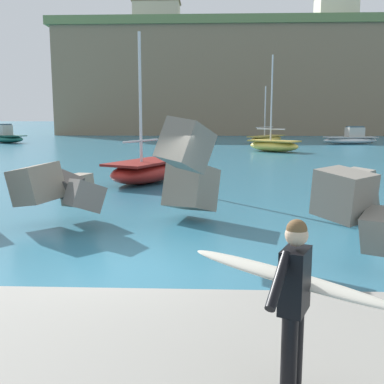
# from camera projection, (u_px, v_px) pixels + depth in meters

# --- Properties ---
(ground_plane) EXTENTS (400.00, 400.00, 0.00)m
(ground_plane) POSITION_uv_depth(u_px,v_px,m) (132.00, 266.00, 9.14)
(ground_plane) COLOR #2D6B84
(walkway_path) EXTENTS (48.00, 4.40, 0.24)m
(walkway_path) POSITION_uv_depth(u_px,v_px,m) (72.00, 371.00, 5.18)
(walkway_path) COLOR gray
(walkway_path) RESTS_ON ground
(breakwater_jetty) EXTENTS (32.03, 7.06, 2.92)m
(breakwater_jetty) POSITION_uv_depth(u_px,v_px,m) (79.00, 195.00, 10.68)
(breakwater_jetty) COLOR gray
(breakwater_jetty) RESTS_ON ground
(surfer_with_board) EXTENTS (2.06, 1.51, 1.78)m
(surfer_with_board) POSITION_uv_depth(u_px,v_px,m) (293.00, 293.00, 4.39)
(surfer_with_board) COLOR black
(surfer_with_board) RESTS_ON walkway_path
(boat_near_left) EXTENTS (4.87, 6.14, 5.84)m
(boat_near_left) POSITION_uv_depth(u_px,v_px,m) (266.00, 139.00, 48.93)
(boat_near_left) COLOR #EAC64C
(boat_near_left) RESTS_ON ground
(boat_near_centre) EXTENTS (4.60, 4.19, 7.58)m
(boat_near_centre) POSITION_uv_depth(u_px,v_px,m) (274.00, 145.00, 37.33)
(boat_near_centre) COLOR #EAC64C
(boat_near_centre) RESTS_ON ground
(boat_near_right) EXTENTS (5.84, 2.78, 1.79)m
(boat_near_right) POSITION_uv_depth(u_px,v_px,m) (351.00, 138.00, 47.04)
(boat_near_right) COLOR white
(boat_near_right) RESTS_ON ground
(boat_mid_left) EXTENTS (5.16, 4.20, 2.00)m
(boat_mid_left) POSITION_uv_depth(u_px,v_px,m) (6.00, 137.00, 49.08)
(boat_mid_left) COLOR #1E6656
(boat_mid_left) RESTS_ON ground
(boat_mid_centre) EXTENTS (3.70, 4.76, 6.31)m
(boat_mid_centre) POSITION_uv_depth(u_px,v_px,m) (146.00, 171.00, 20.23)
(boat_mid_centre) COLOR maroon
(boat_mid_centre) RESTS_ON ground
(headland_bluff) EXTENTS (74.54, 30.78, 16.44)m
(headland_bluff) POSITION_uv_depth(u_px,v_px,m) (294.00, 83.00, 78.77)
(headland_bluff) COLOR #847056
(headland_bluff) RESTS_ON ground
(station_building_west) EXTENTS (8.37, 4.27, 5.94)m
(station_building_west) POSITION_uv_depth(u_px,v_px,m) (157.00, 19.00, 81.21)
(station_building_west) COLOR #B2ADA3
(station_building_west) RESTS_ON headland_bluff
(station_building_central) EXTENTS (6.53, 5.97, 6.24)m
(station_building_central) POSITION_uv_depth(u_px,v_px,m) (336.00, 13.00, 77.26)
(station_building_central) COLOR beige
(station_building_central) RESTS_ON headland_bluff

